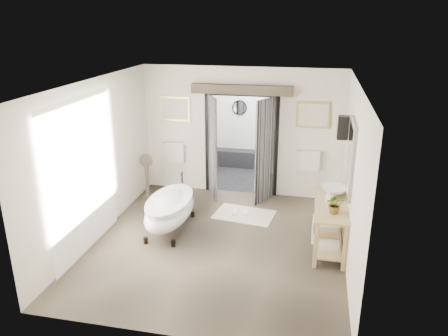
{
  "coord_description": "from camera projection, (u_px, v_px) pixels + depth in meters",
  "views": [
    {
      "loc": [
        1.59,
        -6.88,
        3.94
      ],
      "look_at": [
        0.0,
        0.6,
        1.25
      ],
      "focal_mm": 35.0,
      "sensor_mm": 36.0,
      "label": 1
    }
  ],
  "objects": [
    {
      "name": "soap_bottle_a",
      "position": [
        329.0,
        196.0,
        7.62
      ],
      "size": [
        0.12,
        0.12,
        0.2
      ],
      "primitive_type": "imported",
      "rotation": [
        0.0,
        0.0,
        -0.43
      ],
      "color": "gray",
      "rests_on": "vanity"
    },
    {
      "name": "shower_room",
      "position": [
        251.0,
        138.0,
        11.35
      ],
      "size": [
        2.22,
        2.01,
        2.51
      ],
      "color": "black",
      "rests_on": "ground_plane"
    },
    {
      "name": "vanity",
      "position": [
        329.0,
        221.0,
        7.68
      ],
      "size": [
        0.57,
        1.6,
        0.85
      ],
      "color": "tan",
      "rests_on": "ground_plane"
    },
    {
      "name": "basin",
      "position": [
        334.0,
        191.0,
        7.88
      ],
      "size": [
        0.6,
        0.6,
        0.16
      ],
      "primitive_type": "imported",
      "rotation": [
        0.0,
        0.0,
        -0.3
      ],
      "color": "white",
      "rests_on": "vanity"
    },
    {
      "name": "slippers",
      "position": [
        240.0,
        212.0,
        9.12
      ],
      "size": [
        0.32,
        0.24,
        0.05
      ],
      "color": "white",
      "rests_on": "rug"
    },
    {
      "name": "rug",
      "position": [
        244.0,
        215.0,
        9.09
      ],
      "size": [
        1.3,
        0.96,
        0.01
      ],
      "primitive_type": "cube",
      "rotation": [
        0.0,
        0.0,
        -0.14
      ],
      "color": "silver",
      "rests_on": "ground_plane"
    },
    {
      "name": "room_shell",
      "position": [
        213.0,
        147.0,
        7.25
      ],
      "size": [
        4.52,
        5.02,
        2.91
      ],
      "color": "silver",
      "rests_on": "ground_plane"
    },
    {
      "name": "soap_bottle_b",
      "position": [
        326.0,
        184.0,
        8.21
      ],
      "size": [
        0.17,
        0.17,
        0.17
      ],
      "primitive_type": "imported",
      "rotation": [
        0.0,
        0.0,
        0.36
      ],
      "color": "gray",
      "rests_on": "vanity"
    },
    {
      "name": "clawfoot_tub",
      "position": [
        170.0,
        209.0,
        8.35
      ],
      "size": [
        0.8,
        1.79,
        0.87
      ],
      "color": "black",
      "rests_on": "ground_plane"
    },
    {
      "name": "pedestal_mirror",
      "position": [
        147.0,
        179.0,
        9.78
      ],
      "size": [
        0.31,
        0.2,
        1.06
      ],
      "color": "brown",
      "rests_on": "ground_plane"
    },
    {
      "name": "back_wall_dressing",
      "position": [
        240.0,
        129.0,
        9.58
      ],
      "size": [
        3.82,
        0.77,
        2.52
      ],
      "color": "black",
      "rests_on": "ground_plane"
    },
    {
      "name": "ground_plane",
      "position": [
        217.0,
        243.0,
        7.97
      ],
      "size": [
        5.0,
        5.0,
        0.0
      ],
      "primitive_type": "plane",
      "color": "brown"
    },
    {
      "name": "plant",
      "position": [
        335.0,
        204.0,
        7.13
      ],
      "size": [
        0.3,
        0.26,
        0.33
      ],
      "primitive_type": "imported",
      "rotation": [
        0.0,
        0.0,
        0.01
      ],
      "color": "gray",
      "rests_on": "vanity"
    }
  ]
}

